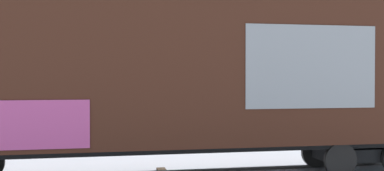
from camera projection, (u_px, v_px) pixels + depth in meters
freight_car at (166, 74)px, 12.73m from camera, size 15.70×3.18×4.97m
flagpole at (169, 7)px, 23.92m from camera, size 0.31×1.68×9.33m
hillside at (98, 50)px, 78.53m from camera, size 155.11×37.15×17.97m
parked_car_red at (13, 125)px, 18.54m from camera, size 4.88×2.23×1.60m
parked_car_white at (144, 123)px, 19.74m from camera, size 4.39×2.49×1.63m
parked_car_silver at (268, 122)px, 20.20m from camera, size 4.58×2.24×1.59m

